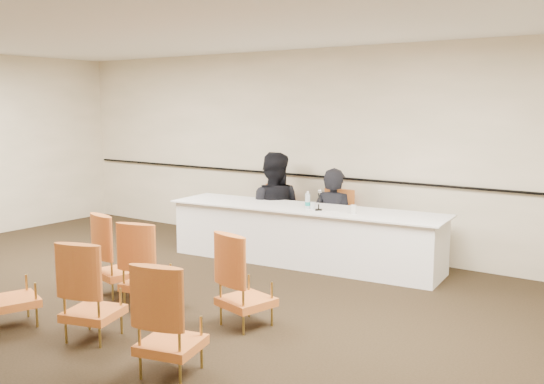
{
  "coord_description": "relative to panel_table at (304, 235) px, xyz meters",
  "views": [
    {
      "loc": [
        4.61,
        -3.88,
        2.18
      ],
      "look_at": [
        0.08,
        2.6,
        1.03
      ],
      "focal_mm": 40.0,
      "sensor_mm": 36.0,
      "label": 1
    }
  ],
  "objects": [
    {
      "name": "panelist_second",
      "position": [
        -0.86,
        0.49,
        0.12
      ],
      "size": [
        1.15,
        1.04,
        1.92
      ],
      "primitive_type": "imported",
      "rotation": [
        0.0,
        0.0,
        3.56
      ],
      "color": "black",
      "rests_on": "ground"
    },
    {
      "name": "panelist_main",
      "position": [
        0.14,
        0.59,
        0.02
      ],
      "size": [
        0.67,
        0.47,
        1.75
      ],
      "primitive_type": "imported",
      "rotation": [
        0.0,
        0.0,
        3.22
      ],
      "color": "black",
      "rests_on": "ground"
    },
    {
      "name": "panelist_main_chair",
      "position": [
        0.14,
        0.59,
        0.08
      ],
      "size": [
        0.55,
        0.55,
        0.95
      ],
      "primitive_type": null,
      "rotation": [
        0.0,
        0.0,
        0.1
      ],
      "color": "orange",
      "rests_on": "ground"
    },
    {
      "name": "drinking_glass",
      "position": [
        0.19,
        -0.07,
        0.44
      ],
      "size": [
        0.09,
        0.09,
        0.1
      ],
      "primitive_type": "cylinder",
      "rotation": [
        0.0,
        0.0,
        0.45
      ],
      "color": "silver",
      "rests_on": "panel_table"
    },
    {
      "name": "wall_back",
      "position": [
        -0.29,
        0.95,
        1.11
      ],
      "size": [
        10.0,
        0.04,
        3.0
      ],
      "primitive_type": "cube",
      "color": "beige",
      "rests_on": "ground"
    },
    {
      "name": "aud_chair_front_right",
      "position": [
        0.81,
        -2.36,
        0.08
      ],
      "size": [
        0.6,
        0.6,
        0.95
      ],
      "primitive_type": null,
      "rotation": [
        0.0,
        0.0,
        -0.24
      ],
      "color": "orange",
      "rests_on": "ground"
    },
    {
      "name": "water_bottle",
      "position": [
        0.1,
        -0.07,
        0.51
      ],
      "size": [
        0.07,
        0.07,
        0.24
      ],
      "primitive_type": null,
      "rotation": [
        0.0,
        0.0,
        0.02
      ],
      "color": "teal",
      "rests_on": "panel_table"
    },
    {
      "name": "floor",
      "position": [
        -0.29,
        -3.05,
        -0.39
      ],
      "size": [
        10.0,
        10.0,
        0.0
      ],
      "primitive_type": "plane",
      "color": "black",
      "rests_on": "ground"
    },
    {
      "name": "panelist_second_chair",
      "position": [
        -0.86,
        0.49,
        0.08
      ],
      "size": [
        0.55,
        0.55,
        0.95
      ],
      "primitive_type": null,
      "rotation": [
        0.0,
        0.0,
        0.1
      ],
      "color": "orange",
      "rests_on": "ground"
    },
    {
      "name": "panel_table",
      "position": [
        0.0,
        0.0,
        0.0
      ],
      "size": [
        3.98,
        1.27,
        0.78
      ],
      "primitive_type": null,
      "rotation": [
        0.0,
        0.0,
        0.1
      ],
      "color": "white",
      "rests_on": "ground"
    },
    {
      "name": "coffee_cup",
      "position": [
        0.79,
        -0.07,
        0.45
      ],
      "size": [
        0.1,
        0.1,
        0.12
      ],
      "primitive_type": "cylinder",
      "rotation": [
        0.0,
        0.0,
        0.33
      ],
      "color": "silver",
      "rests_on": "panel_table"
    },
    {
      "name": "wall_rail",
      "position": [
        -0.29,
        0.91,
        0.71
      ],
      "size": [
        9.8,
        0.04,
        0.03
      ],
      "primitive_type": "cube",
      "color": "black",
      "rests_on": "wall_back"
    },
    {
      "name": "aud_chair_back_left",
      "position": [
        -1.09,
        -3.68,
        0.08
      ],
      "size": [
        0.64,
        0.64,
        0.95
      ],
      "primitive_type": null,
      "rotation": [
        0.0,
        0.0,
        -0.35
      ],
      "color": "orange",
      "rests_on": "ground"
    },
    {
      "name": "papers",
      "position": [
        0.42,
        -0.0,
        0.39
      ],
      "size": [
        0.36,
        0.31,
        0.0
      ],
      "primitive_type": "cube",
      "rotation": [
        0.0,
        0.0,
        0.35
      ],
      "color": "white",
      "rests_on": "panel_table"
    },
    {
      "name": "aud_chair_back_right",
      "position": [
        0.97,
        -3.57,
        0.08
      ],
      "size": [
        0.61,
        0.61,
        0.95
      ],
      "primitive_type": null,
      "rotation": [
        0.0,
        0.0,
        0.25
      ],
      "color": "orange",
      "rests_on": "ground"
    },
    {
      "name": "ceiling",
      "position": [
        -0.29,
        -3.05,
        2.61
      ],
      "size": [
        10.0,
        10.0,
        0.0
      ],
      "primitive_type": "plane",
      "rotation": [
        3.14,
        0.0,
        0.0
      ],
      "color": "white",
      "rests_on": "ground"
    },
    {
      "name": "aud_chair_front_left",
      "position": [
        -1.02,
        -2.38,
        0.08
      ],
      "size": [
        0.6,
        0.6,
        0.95
      ],
      "primitive_type": null,
      "rotation": [
        0.0,
        0.0,
        -0.23
      ],
      "color": "orange",
      "rests_on": "ground"
    },
    {
      "name": "aud_chair_front_mid",
      "position": [
        -0.42,
        -2.51,
        0.08
      ],
      "size": [
        0.6,
        0.6,
        0.95
      ],
      "primitive_type": null,
      "rotation": [
        0.0,
        0.0,
        0.24
      ],
      "color": "orange",
      "rests_on": "ground"
    },
    {
      "name": "microphone",
      "position": [
        0.3,
        -0.11,
        0.53
      ],
      "size": [
        0.17,
        0.21,
        0.27
      ],
      "primitive_type": null,
      "rotation": [
        0.0,
        0.0,
        0.42
      ],
      "color": "black",
      "rests_on": "panel_table"
    },
    {
      "name": "aud_chair_back_mid",
      "position": [
        -0.15,
        -3.44,
        0.08
      ],
      "size": [
        0.62,
        0.62,
        0.95
      ],
      "primitive_type": null,
      "rotation": [
        0.0,
        0.0,
        0.3
      ],
      "color": "orange",
      "rests_on": "ground"
    }
  ]
}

